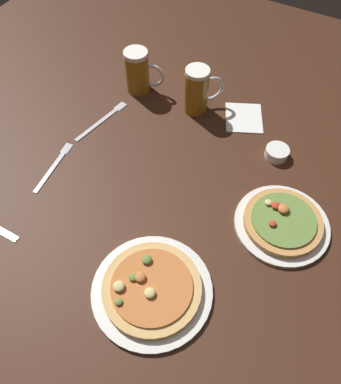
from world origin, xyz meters
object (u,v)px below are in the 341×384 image
object	(u,v)px
pizza_plate_near	(152,289)
fork_left	(55,165)
beer_mug_dark	(138,72)
napkin_folded	(244,117)
fork_spare	(102,120)
ramekin_sauce	(277,153)
beer_mug_amber	(198,90)
pizza_plate_far	(282,222)

from	to	relation	value
pizza_plate_near	fork_left	bearing A→B (deg)	156.64
pizza_plate_near	beer_mug_dark	world-z (taller)	beer_mug_dark
napkin_folded	fork_spare	size ratio (longest dim) A/B	0.61
beer_mug_dark	ramekin_sauce	size ratio (longest dim) A/B	2.11
fork_left	fork_spare	world-z (taller)	same
beer_mug_amber	beer_mug_dark	bearing A→B (deg)	-178.14
beer_mug_amber	pizza_plate_near	bearing A→B (deg)	-72.67
fork_spare	fork_left	bearing A→B (deg)	-93.72
pizza_plate_far	fork_left	world-z (taller)	pizza_plate_far
fork_spare	pizza_plate_near	bearing A→B (deg)	-43.95
pizza_plate_near	beer_mug_dark	size ratio (longest dim) A/B	1.94
pizza_plate_far	beer_mug_dark	distance (m)	0.73
ramekin_sauce	fork_left	world-z (taller)	ramekin_sauce
beer_mug_amber	ramekin_sauce	world-z (taller)	beer_mug_amber
beer_mug_amber	fork_spare	bearing A→B (deg)	-140.67
pizza_plate_near	beer_mug_amber	world-z (taller)	beer_mug_amber
beer_mug_dark	napkin_folded	bearing A→B (deg)	6.37
pizza_plate_far	napkin_folded	world-z (taller)	pizza_plate_far
napkin_folded	fork_left	bearing A→B (deg)	-132.03
napkin_folded	beer_mug_amber	bearing A→B (deg)	-167.49
pizza_plate_near	fork_spare	size ratio (longest dim) A/B	1.30
pizza_plate_far	beer_mug_dark	size ratio (longest dim) A/B	1.69
beer_mug_amber	napkin_folded	bearing A→B (deg)	12.51
pizza_plate_near	ramekin_sauce	xyz separation A→B (m)	(0.12, 0.58, 0.00)
pizza_plate_far	beer_mug_dark	bearing A→B (deg)	155.05
pizza_plate_far	fork_spare	distance (m)	0.69
beer_mug_dark	fork_left	bearing A→B (deg)	-95.30
napkin_folded	fork_spare	xyz separation A→B (m)	(-0.42, -0.25, -0.00)
pizza_plate_far	napkin_folded	distance (m)	0.44
ramekin_sauce	fork_spare	bearing A→B (deg)	-166.72
pizza_plate_far	fork_left	size ratio (longest dim) A/B	1.22
beer_mug_dark	fork_spare	world-z (taller)	beer_mug_dark
beer_mug_amber	fork_left	distance (m)	0.53
napkin_folded	fork_spare	bearing A→B (deg)	-149.67
pizza_plate_far	napkin_folded	bearing A→B (deg)	126.53
pizza_plate_near	beer_mug_amber	distance (m)	0.69
pizza_plate_far	beer_mug_amber	size ratio (longest dim) A/B	1.61
pizza_plate_near	napkin_folded	xyz separation A→B (m)	(-0.04, 0.69, -0.01)
beer_mug_dark	fork_left	size ratio (longest dim) A/B	0.73
beer_mug_dark	fork_spare	distance (m)	0.22
napkin_folded	fork_left	size ratio (longest dim) A/B	0.66
pizza_plate_near	pizza_plate_far	bearing A→B (deg)	57.27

